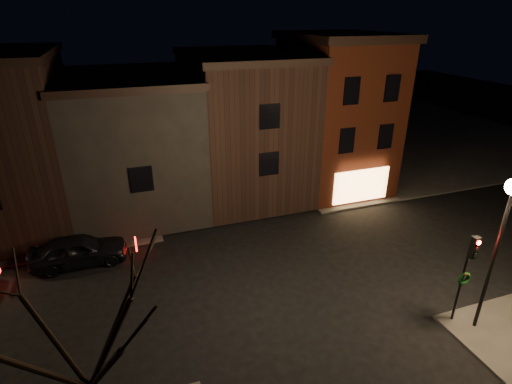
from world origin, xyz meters
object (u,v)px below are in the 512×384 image
traffic_signal (468,267)px  parked_car_a (79,250)px  bare_tree_left (74,320)px  street_lamp_near (506,216)px

traffic_signal → parked_car_a: traffic_signal is taller
bare_tree_left → street_lamp_near: bearing=4.0°
bare_tree_left → parked_car_a: size_ratio=1.61×
street_lamp_near → bare_tree_left: (-14.20, -1.00, 0.25)m
traffic_signal → parked_car_a: (-14.86, 9.71, -2.02)m
parked_car_a → traffic_signal: bearing=-123.1°
traffic_signal → bare_tree_left: bare_tree_left is taller
street_lamp_near → parked_car_a: size_ratio=1.39×
bare_tree_left → parked_car_a: (-1.26, 11.21, -4.64)m
traffic_signal → bare_tree_left: size_ratio=0.54×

